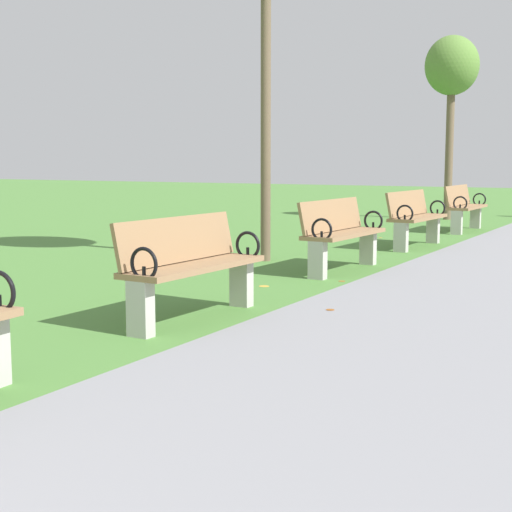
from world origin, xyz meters
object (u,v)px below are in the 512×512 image
at_px(tree_2, 452,70).
at_px(park_bench_4, 341,233).
at_px(park_bench_5, 415,217).
at_px(park_bench_3, 191,265).
at_px(park_bench_6, 464,207).

bearing_deg(tree_2, park_bench_4, -83.10).
height_order(park_bench_4, park_bench_5, same).
height_order(park_bench_3, park_bench_4, same).
xyz_separation_m(park_bench_3, park_bench_4, (0.00, 3.34, 0.00)).
relative_size(park_bench_5, tree_2, 0.38).
bearing_deg(park_bench_3, park_bench_4, 90.00).
xyz_separation_m(park_bench_5, tree_2, (-1.08, 5.92, 2.97)).
relative_size(park_bench_3, park_bench_6, 1.01).
relative_size(park_bench_3, tree_2, 0.38).
height_order(park_bench_3, park_bench_6, same).
bearing_deg(park_bench_3, park_bench_6, 90.00).
bearing_deg(park_bench_3, park_bench_5, 90.00).
xyz_separation_m(park_bench_6, tree_2, (-1.08, 2.79, 2.97)).
relative_size(park_bench_3, park_bench_4, 1.00).
distance_m(park_bench_4, tree_2, 9.49).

